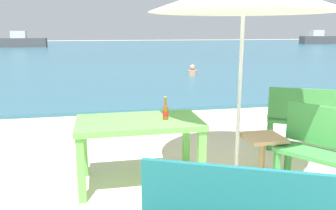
{
  "coord_description": "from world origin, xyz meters",
  "views": [
    {
      "loc": [
        -1.65,
        -2.13,
        1.75
      ],
      "look_at": [
        -0.62,
        3.0,
        0.6
      ],
      "focal_mm": 36.54,
      "sensor_mm": 36.0,
      "label": 1
    }
  ],
  "objects_px": {
    "boat_barge": "(23,41)",
    "beer_bottle_amber": "(165,112)",
    "side_table_wood": "(262,151)",
    "swimmer_person": "(192,71)",
    "bench_green_left": "(311,116)",
    "boat_ferry": "(319,39)",
    "picnic_table_green": "(139,129)"
  },
  "relations": [
    {
      "from": "boat_barge",
      "to": "beer_bottle_amber",
      "type": "bearing_deg",
      "value": -76.25
    },
    {
      "from": "side_table_wood",
      "to": "swimmer_person",
      "type": "relative_size",
      "value": 1.32
    },
    {
      "from": "beer_bottle_amber",
      "to": "bench_green_left",
      "type": "xyz_separation_m",
      "value": [
        2.24,
        0.59,
        -0.31
      ]
    },
    {
      "from": "swimmer_person",
      "to": "boat_ferry",
      "type": "height_order",
      "value": "boat_ferry"
    },
    {
      "from": "picnic_table_green",
      "to": "side_table_wood",
      "type": "distance_m",
      "value": 1.48
    },
    {
      "from": "boat_barge",
      "to": "side_table_wood",
      "type": "bearing_deg",
      "value": -74.46
    },
    {
      "from": "beer_bottle_amber",
      "to": "boat_barge",
      "type": "distance_m",
      "value": 34.0
    },
    {
      "from": "beer_bottle_amber",
      "to": "side_table_wood",
      "type": "distance_m",
      "value": 1.25
    },
    {
      "from": "side_table_wood",
      "to": "boat_ferry",
      "type": "xyz_separation_m",
      "value": [
        24.73,
        34.67,
        0.34
      ]
    },
    {
      "from": "boat_ferry",
      "to": "boat_barge",
      "type": "distance_m",
      "value": 33.99
    },
    {
      "from": "side_table_wood",
      "to": "boat_ferry",
      "type": "relative_size",
      "value": 0.12
    },
    {
      "from": "swimmer_person",
      "to": "boat_barge",
      "type": "height_order",
      "value": "boat_barge"
    },
    {
      "from": "picnic_table_green",
      "to": "boat_barge",
      "type": "height_order",
      "value": "boat_barge"
    },
    {
      "from": "picnic_table_green",
      "to": "swimmer_person",
      "type": "height_order",
      "value": "picnic_table_green"
    },
    {
      "from": "beer_bottle_amber",
      "to": "boat_ferry",
      "type": "height_order",
      "value": "boat_ferry"
    },
    {
      "from": "picnic_table_green",
      "to": "beer_bottle_amber",
      "type": "distance_m",
      "value": 0.36
    },
    {
      "from": "picnic_table_green",
      "to": "swimmer_person",
      "type": "bearing_deg",
      "value": 70.83
    },
    {
      "from": "bench_green_left",
      "to": "swimmer_person",
      "type": "xyz_separation_m",
      "value": [
        0.47,
        8.12,
        -0.3
      ]
    },
    {
      "from": "bench_green_left",
      "to": "picnic_table_green",
      "type": "bearing_deg",
      "value": -167.91
    },
    {
      "from": "beer_bottle_amber",
      "to": "side_table_wood",
      "type": "height_order",
      "value": "beer_bottle_amber"
    },
    {
      "from": "beer_bottle_amber",
      "to": "swimmer_person",
      "type": "relative_size",
      "value": 0.65
    },
    {
      "from": "beer_bottle_amber",
      "to": "swimmer_person",
      "type": "distance_m",
      "value": 9.14
    },
    {
      "from": "picnic_table_green",
      "to": "beer_bottle_amber",
      "type": "xyz_separation_m",
      "value": [
        0.3,
        -0.04,
        0.2
      ]
    },
    {
      "from": "side_table_wood",
      "to": "boat_barge",
      "type": "xyz_separation_m",
      "value": [
        -9.22,
        33.16,
        0.3
      ]
    },
    {
      "from": "bench_green_left",
      "to": "swimmer_person",
      "type": "relative_size",
      "value": 3.0
    },
    {
      "from": "picnic_table_green",
      "to": "bench_green_left",
      "type": "xyz_separation_m",
      "value": [
        2.54,
        0.54,
        -0.11
      ]
    },
    {
      "from": "side_table_wood",
      "to": "bench_green_left",
      "type": "height_order",
      "value": "bench_green_left"
    },
    {
      "from": "side_table_wood",
      "to": "boat_ferry",
      "type": "height_order",
      "value": "boat_ferry"
    },
    {
      "from": "boat_ferry",
      "to": "boat_barge",
      "type": "height_order",
      "value": "boat_ferry"
    },
    {
      "from": "bench_green_left",
      "to": "boat_ferry",
      "type": "relative_size",
      "value": 0.26
    },
    {
      "from": "picnic_table_green",
      "to": "side_table_wood",
      "type": "relative_size",
      "value": 2.59
    },
    {
      "from": "picnic_table_green",
      "to": "side_table_wood",
      "type": "height_order",
      "value": "picnic_table_green"
    }
  ]
}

